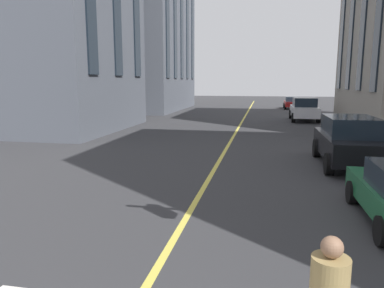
# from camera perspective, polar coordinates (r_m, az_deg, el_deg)

# --- Properties ---
(lane_centre_line) EXTENTS (80.00, 0.16, 0.01)m
(lane_centre_line) POSITION_cam_1_polar(r_m,az_deg,el_deg) (20.88, 6.44, 1.03)
(lane_centre_line) COLOR #D8C64C
(lane_centre_line) RESTS_ON ground_plane
(car_black_parked_b) EXTENTS (4.70, 2.14, 1.88)m
(car_black_parked_b) POSITION_cam_1_polar(r_m,az_deg,el_deg) (14.87, 23.50, 0.47)
(car_black_parked_b) COLOR black
(car_black_parked_b) RESTS_ON ground_plane
(car_white_far) EXTENTS (4.70, 2.14, 1.88)m
(car_white_far) POSITION_cam_1_polar(r_m,az_deg,el_deg) (30.96, 17.24, 5.30)
(car_white_far) COLOR silver
(car_white_far) RESTS_ON ground_plane
(car_red_trailing) EXTENTS (3.90, 1.89, 1.40)m
(car_red_trailing) POSITION_cam_1_polar(r_m,az_deg,el_deg) (44.34, 15.50, 6.27)
(car_red_trailing) COLOR #B21E1E
(car_red_trailing) RESTS_ON ground_plane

